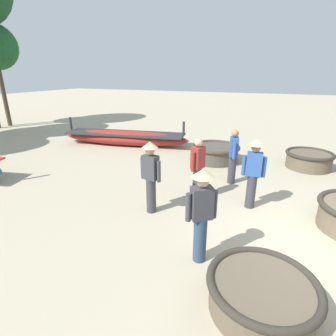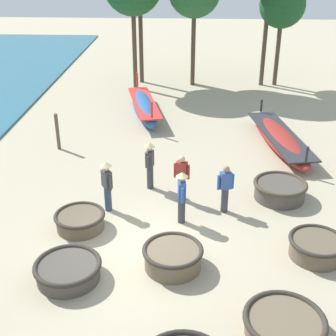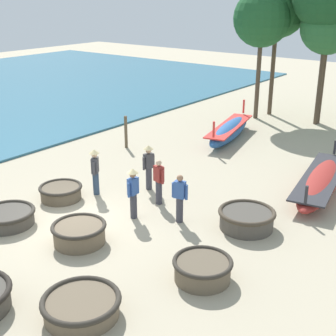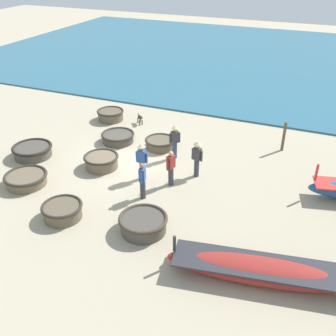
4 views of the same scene
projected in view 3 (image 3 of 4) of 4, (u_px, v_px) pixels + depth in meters
ground_plane at (77, 223)px, 14.51m from camera, size 80.00×80.00×0.00m
coracle_weathered at (247, 218)px, 14.13m from camera, size 1.74×1.74×0.59m
coracle_beside_post at (79, 233)px, 13.30m from camera, size 1.58×1.58×0.59m
coracle_front_right at (8, 217)px, 14.36m from camera, size 1.69×1.69×0.48m
coracle_far_right at (61, 192)px, 16.13m from camera, size 1.49×1.49×0.50m
coracle_tilted at (203, 269)px, 11.60m from camera, size 1.52×1.52×0.56m
coracle_center at (81, 306)px, 10.30m from camera, size 1.79×1.79×0.48m
long_boat_red_hull at (229, 131)px, 22.67m from camera, size 2.14×5.28×1.46m
long_boat_ochre_hull at (321, 181)px, 16.85m from camera, size 2.13×5.82×1.14m
fisherman_hauling at (133, 190)px, 14.55m from camera, size 0.36×0.53×1.67m
fisherman_standing_right at (159, 181)px, 15.58m from camera, size 0.51×0.31×1.57m
fisherman_standing_left at (180, 197)px, 14.33m from camera, size 0.52×0.29×1.57m
fisherman_by_coracle at (149, 164)px, 16.71m from camera, size 0.36×0.52×1.67m
fisherman_crouching at (95, 169)px, 16.28m from camera, size 0.38×0.45×1.67m
mooring_post_shoreline at (126, 132)px, 21.31m from camera, size 0.14×0.14×1.49m
tree_left_mid at (328, 27)px, 23.82m from camera, size 2.85×2.85×6.50m
tree_leftmost at (262, 19)px, 24.69m from camera, size 3.05×3.05×6.95m
tree_right_mid at (278, 7)px, 25.33m from camera, size 3.35×3.35×7.64m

